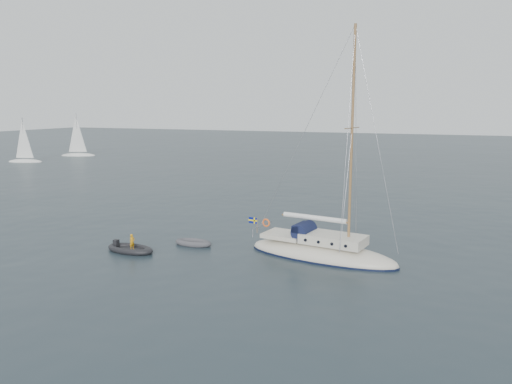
% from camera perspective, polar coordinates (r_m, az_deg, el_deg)
% --- Properties ---
extents(ground, '(300.00, 300.00, 0.00)m').
position_cam_1_polar(ground, '(33.35, 0.97, -6.78)').
color(ground, black).
rests_on(ground, ground).
extents(sailboat, '(10.41, 3.11, 14.82)m').
position_cam_1_polar(sailboat, '(31.98, 7.55, -5.50)').
color(sailboat, beige).
rests_on(sailboat, ground).
extents(dinghy, '(2.71, 1.22, 0.39)m').
position_cam_1_polar(dinghy, '(34.97, -7.19, -5.77)').
color(dinghy, '#454549').
rests_on(dinghy, ground).
extents(rib, '(3.50, 1.59, 1.23)m').
position_cam_1_polar(rib, '(34.22, -14.20, -6.30)').
color(rib, black).
rests_on(rib, ground).
extents(distant_yacht_c, '(6.53, 3.48, 8.65)m').
position_cam_1_polar(distant_yacht_c, '(101.93, -19.77, 5.96)').
color(distant_yacht_c, silver).
rests_on(distant_yacht_c, ground).
extents(distant_yacht_a, '(6.04, 3.22, 8.01)m').
position_cam_1_polar(distant_yacht_a, '(94.15, -25.01, 5.18)').
color(distant_yacht_a, silver).
rests_on(distant_yacht_a, ground).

